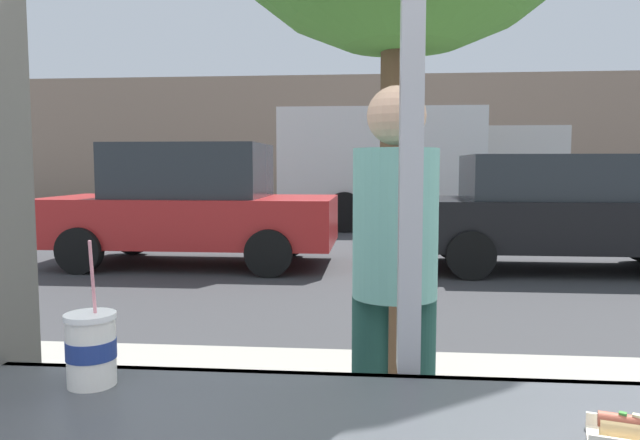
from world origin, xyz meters
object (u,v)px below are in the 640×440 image
at_px(parked_car_red, 192,205).
at_px(parked_car_black, 563,211).
at_px(pedestrian, 394,272).
at_px(soda_cup_right, 91,348).
at_px(box_truck, 412,163).

xyz_separation_m(parked_car_red, parked_car_black, (5.36, -0.00, -0.06)).
distance_m(parked_car_black, pedestrian, 6.93).
xyz_separation_m(soda_cup_right, parked_car_red, (-2.12, 7.51, -0.19)).
bearing_deg(box_truck, parked_car_black, -72.78).
relative_size(box_truck, pedestrian, 3.91).
bearing_deg(parked_car_red, soda_cup_right, -74.21).
distance_m(box_truck, pedestrian, 12.16).
height_order(box_truck, pedestrian, box_truck).
bearing_deg(pedestrian, parked_car_black, 68.23).
xyz_separation_m(soda_cup_right, box_truck, (1.47, 13.20, 0.44)).
bearing_deg(soda_cup_right, parked_car_black, 66.70).
bearing_deg(parked_car_black, soda_cup_right, -113.30).
xyz_separation_m(soda_cup_right, parked_car_black, (3.24, 7.51, -0.26)).
relative_size(soda_cup_right, pedestrian, 0.19).
height_order(soda_cup_right, parked_car_red, parked_car_red).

